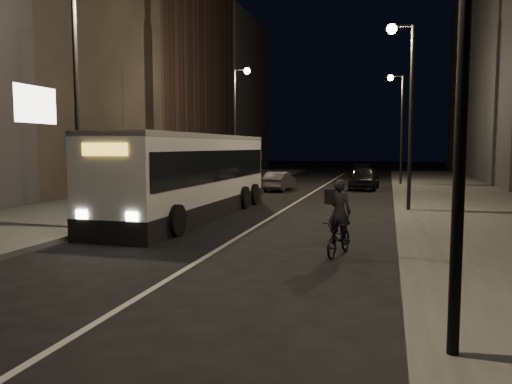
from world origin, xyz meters
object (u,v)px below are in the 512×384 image
Objects in this scene: car_near at (364,178)px; car_mid at (279,181)px; city_bus at (191,172)px; streetlight_left_near at (83,75)px; streetlight_right_far at (398,114)px; cyclist_on_bicycle at (339,230)px; streetlight_left_far at (238,111)px; streetlight_right_mid at (405,91)px; car_far at (362,171)px.

car_mid is at bearing -152.89° from car_near.
car_near is at bearing 68.44° from city_bus.
streetlight_left_near reaches higher than car_near.
streetlight_right_far is 3.88× the size of cyclist_on_bicycle.
streetlight_left_far reaches higher than cyclist_on_bicycle.
streetlight_left_near is 18.00m from streetlight_left_far.
streetlight_right_mid reaches higher than city_bus.
car_mid is at bearing 128.32° from streetlight_right_mid.
streetlight_right_mid is at bearing -90.00° from streetlight_right_far.
car_mid is (0.94, 13.24, -1.24)m from city_bus.
streetlight_right_mid is 13.33m from streetlight_left_near.
streetlight_left_near is 22.38m from car_near.
streetlight_right_far is 21.58m from city_bus.
car_mid is (2.93, 17.78, -4.72)m from streetlight_left_near.
streetlight_left_near and streetlight_left_far have the same top height.
car_mid is (-5.85, 19.31, -0.06)m from cyclist_on_bicycle.
streetlight_right_mid reaches higher than cyclist_on_bicycle.
car_far is (7.64, 32.70, -4.68)m from streetlight_left_near.
streetlight_left_near is 10.06m from cyclist_on_bicycle.
city_bus reaches higher than cyclist_on_bicycle.
streetlight_left_far reaches higher than car_near.
streetlight_right_mid is 1.78× the size of car_near.
city_bus is 28.74m from car_far.
streetlight_left_near reaches higher than car_far.
streetlight_left_far is 5.56m from car_mid.
streetlight_left_near is (-10.66, -8.00, 0.00)m from streetlight_right_mid.
streetlight_left_far is at bearing 90.00° from streetlight_left_near.
streetlight_right_far is 26.02m from cyclist_on_bicycle.
streetlight_right_mid is at bearing -43.16° from streetlight_left_far.
streetlight_left_far is 9.85m from car_near.
streetlight_left_far is at bearing -150.64° from streetlight_right_far.
cyclist_on_bicycle is at bearing -101.16° from streetlight_right_mid.
streetlight_right_mid is 13.33m from car_mid.
city_bus is at bearing -158.29° from streetlight_right_mid.
car_mid is (-7.73, 9.78, -4.72)m from streetlight_right_mid.
streetlight_right_mid is 14.62m from streetlight_left_far.
car_far is (5.65, 28.15, -1.20)m from city_bus.
car_near is (-2.23, 12.22, -4.58)m from streetlight_right_mid.
streetlight_left_far is at bearing -162.02° from car_near.
streetlight_right_mid is 9.96m from city_bus.
car_near reaches higher than car_mid.
city_bus is at bearing 88.98° from car_mid.
city_bus is (1.99, -13.45, -3.48)m from streetlight_left_far.
car_near is (-2.23, -3.78, -4.58)m from streetlight_right_far.
streetlight_right_mid is 1.00× the size of streetlight_left_far.
streetlight_right_mid is 25.32m from car_far.
streetlight_right_mid and streetlight_right_far have the same top height.
streetlight_right_mid and streetlight_left_far have the same top height.
cyclist_on_bicycle is 0.54× the size of car_mid.
streetlight_left_far is (0.00, 18.00, 0.00)m from streetlight_left_near.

